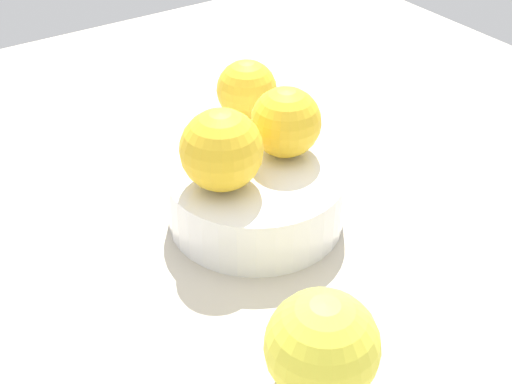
# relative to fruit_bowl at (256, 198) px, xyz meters

# --- Properties ---
(ground_plane) EXTENTS (1.10, 1.10, 0.02)m
(ground_plane) POSITION_rel_fruit_bowl_xyz_m (0.00, 0.00, -0.04)
(ground_plane) COLOR #BCB29E
(fruit_bowl) EXTENTS (0.17, 0.17, 0.06)m
(fruit_bowl) POSITION_rel_fruit_bowl_xyz_m (0.00, 0.00, 0.00)
(fruit_bowl) COLOR white
(fruit_bowl) RESTS_ON ground_plane
(orange_in_bowl_0) EXTENTS (0.08, 0.08, 0.08)m
(orange_in_bowl_0) POSITION_rel_fruit_bowl_xyz_m (0.04, 0.00, 0.07)
(orange_in_bowl_0) COLOR yellow
(orange_in_bowl_0) RESTS_ON fruit_bowl
(orange_in_bowl_1) EXTENTS (0.07, 0.07, 0.07)m
(orange_in_bowl_1) POSITION_rel_fruit_bowl_xyz_m (-0.04, -0.01, 0.06)
(orange_in_bowl_1) COLOR yellow
(orange_in_bowl_1) RESTS_ON fruit_bowl
(orange_loose_0) EXTENTS (0.08, 0.08, 0.08)m
(orange_loose_0) POSITION_rel_fruit_bowl_xyz_m (0.07, 0.20, 0.02)
(orange_loose_0) COLOR yellow
(orange_loose_0) RESTS_ON ground_plane
(orange_loose_1) EXTENTS (0.07, 0.07, 0.07)m
(orange_loose_1) POSITION_rel_fruit_bowl_xyz_m (-0.11, -0.18, 0.01)
(orange_loose_1) COLOR yellow
(orange_loose_1) RESTS_ON ground_plane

